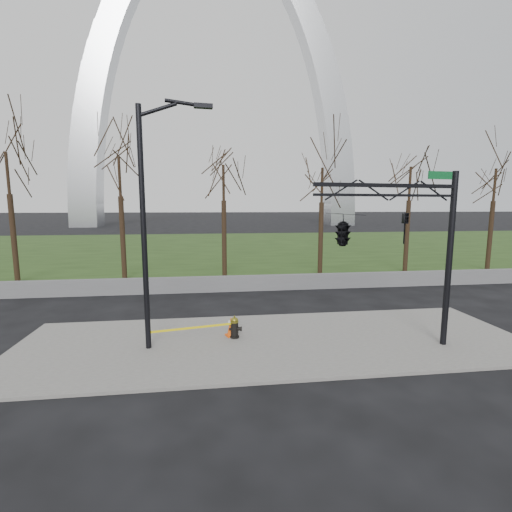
{
  "coord_description": "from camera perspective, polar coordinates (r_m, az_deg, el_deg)",
  "views": [
    {
      "loc": [
        -2.26,
        -12.17,
        4.89
      ],
      "look_at": [
        -0.41,
        2.0,
        2.87
      ],
      "focal_mm": 25.28,
      "sensor_mm": 36.0,
      "label": 1
    }
  ],
  "objects": [
    {
      "name": "caution_tape",
      "position": [
        13.08,
        -9.48,
        -11.18
      ],
      "size": [
        2.96,
        0.78,
        0.42
      ],
      "color": "yellow",
      "rests_on": "ground"
    },
    {
      "name": "ground",
      "position": [
        13.31,
        2.96,
        -13.53
      ],
      "size": [
        500.0,
        500.0,
        0.0
      ],
      "primitive_type": "plane",
      "color": "black",
      "rests_on": "ground"
    },
    {
      "name": "sidewalk",
      "position": [
        13.29,
        2.96,
        -13.33
      ],
      "size": [
        18.0,
        6.0,
        0.1
      ],
      "primitive_type": "cube",
      "color": "slate",
      "rests_on": "ground"
    },
    {
      "name": "gateway_arch",
      "position": [
        91.47,
        -6.26,
        25.55
      ],
      "size": [
        66.0,
        6.0,
        65.0
      ],
      "primitive_type": null,
      "color": "silver",
      "rests_on": "ground"
    },
    {
      "name": "fire_hydrant",
      "position": [
        13.38,
        -3.37,
        -11.25
      ],
      "size": [
        0.51,
        0.33,
        0.82
      ],
      "rotation": [
        0.0,
        0.0,
        -0.23
      ],
      "color": "black",
      "rests_on": "sidewalk"
    },
    {
      "name": "grass_strip",
      "position": [
        42.51,
        -4.32,
        1.44
      ],
      "size": [
        120.0,
        40.0,
        0.06
      ],
      "primitive_type": "cube",
      "color": "#243B15",
      "rests_on": "ground"
    },
    {
      "name": "traffic_signal_mast",
      "position": [
        11.71,
        16.89,
        4.05
      ],
      "size": [
        5.07,
        2.53,
        6.0
      ],
      "rotation": [
        0.0,
        0.0,
        0.13
      ],
      "color": "black",
      "rests_on": "ground"
    },
    {
      "name": "traffic_cone",
      "position": [
        13.57,
        -3.99,
        -11.04
      ],
      "size": [
        0.46,
        0.46,
        0.72
      ],
      "rotation": [
        0.0,
        0.0,
        0.28
      ],
      "color": "#EA510C",
      "rests_on": "sidewalk"
    },
    {
      "name": "guardrail",
      "position": [
        20.78,
        -1.01,
        -4.31
      ],
      "size": [
        60.0,
        0.3,
        0.9
      ],
      "primitive_type": "cube",
      "color": "#59595B",
      "rests_on": "ground"
    },
    {
      "name": "tree_row",
      "position": [
        24.2,
        -5.07,
        6.82
      ],
      "size": [
        43.49,
        4.0,
        8.79
      ],
      "color": "black",
      "rests_on": "ground"
    },
    {
      "name": "street_light",
      "position": [
        12.21,
        -16.4,
        6.79
      ],
      "size": [
        2.39,
        0.43,
        8.21
      ],
      "rotation": [
        0.0,
        0.0,
        0.1
      ],
      "color": "black",
      "rests_on": "ground"
    }
  ]
}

